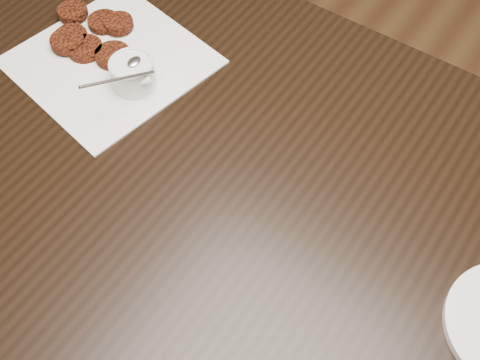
% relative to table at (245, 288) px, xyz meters
% --- Properties ---
extents(table, '(1.50, 0.97, 0.75)m').
position_rel_table_xyz_m(table, '(0.00, 0.00, 0.00)').
color(table, black).
rests_on(table, floor).
extents(napkin, '(0.38, 0.38, 0.00)m').
position_rel_table_xyz_m(napkin, '(-0.40, 0.11, 0.38)').
color(napkin, silver).
rests_on(napkin, table).
extents(sauce_ramekin, '(0.12, 0.12, 0.12)m').
position_rel_table_xyz_m(sauce_ramekin, '(-0.32, 0.09, 0.44)').
color(sauce_ramekin, silver).
rests_on(sauce_ramekin, napkin).
extents(patty_cluster, '(0.23, 0.23, 0.02)m').
position_rel_table_xyz_m(patty_cluster, '(-0.47, 0.13, 0.39)').
color(patty_cluster, '#63240D').
rests_on(patty_cluster, napkin).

